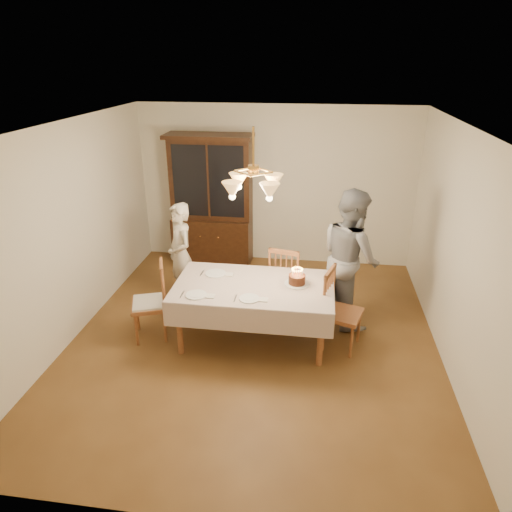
# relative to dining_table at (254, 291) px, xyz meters

# --- Properties ---
(ground) EXTENTS (5.00, 5.00, 0.00)m
(ground) POSITION_rel_dining_table_xyz_m (0.00, 0.00, -0.68)
(ground) COLOR brown
(ground) RESTS_ON ground
(room_shell) EXTENTS (5.00, 5.00, 5.00)m
(room_shell) POSITION_rel_dining_table_xyz_m (0.00, 0.00, 0.90)
(room_shell) COLOR white
(room_shell) RESTS_ON ground
(dining_table) EXTENTS (1.90, 1.10, 0.76)m
(dining_table) POSITION_rel_dining_table_xyz_m (0.00, 0.00, 0.00)
(dining_table) COLOR brown
(dining_table) RESTS_ON ground
(china_hutch) EXTENTS (1.38, 0.54, 2.16)m
(china_hutch) POSITION_rel_dining_table_xyz_m (-1.02, 2.25, 0.36)
(china_hutch) COLOR black
(china_hutch) RESTS_ON ground
(chair_far_side) EXTENTS (0.52, 0.50, 1.00)m
(chair_far_side) POSITION_rel_dining_table_xyz_m (0.35, 0.72, -0.24)
(chair_far_side) COLOR brown
(chair_far_side) RESTS_ON ground
(chair_left_end) EXTENTS (0.54, 0.56, 1.00)m
(chair_left_end) POSITION_rel_dining_table_xyz_m (-1.28, -0.11, -0.23)
(chair_left_end) COLOR brown
(chair_left_end) RESTS_ON ground
(chair_right_end) EXTENTS (0.53, 0.55, 1.00)m
(chair_right_end) POSITION_rel_dining_table_xyz_m (1.06, -0.00, -0.24)
(chair_right_end) COLOR brown
(chair_right_end) RESTS_ON ground
(elderly_woman) EXTENTS (0.61, 0.64, 1.48)m
(elderly_woman) POSITION_rel_dining_table_xyz_m (-1.14, 0.80, 0.06)
(elderly_woman) COLOR beige
(elderly_woman) RESTS_ON ground
(adult_in_grey) EXTENTS (0.98, 1.08, 1.80)m
(adult_in_grey) POSITION_rel_dining_table_xyz_m (1.16, 0.67, 0.22)
(adult_in_grey) COLOR slate
(adult_in_grey) RESTS_ON ground
(birthday_cake) EXTENTS (0.30, 0.30, 0.21)m
(birthday_cake) POSITION_rel_dining_table_xyz_m (0.51, 0.09, 0.13)
(birthday_cake) COLOR white
(birthday_cake) RESTS_ON dining_table
(place_setting_near_left) EXTENTS (0.39, 0.24, 0.02)m
(place_setting_near_left) POSITION_rel_dining_table_xyz_m (-0.60, -0.35, 0.08)
(place_setting_near_left) COLOR white
(place_setting_near_left) RESTS_ON dining_table
(place_setting_near_right) EXTENTS (0.38, 0.23, 0.02)m
(place_setting_near_right) POSITION_rel_dining_table_xyz_m (0.02, -0.35, 0.08)
(place_setting_near_right) COLOR white
(place_setting_near_right) RESTS_ON dining_table
(place_setting_far_left) EXTENTS (0.41, 0.26, 0.02)m
(place_setting_far_left) POSITION_rel_dining_table_xyz_m (-0.51, 0.23, 0.08)
(place_setting_far_left) COLOR white
(place_setting_far_left) RESTS_ON dining_table
(chandelier) EXTENTS (0.62, 0.62, 0.73)m
(chandelier) POSITION_rel_dining_table_xyz_m (-0.00, -0.00, 1.29)
(chandelier) COLOR #BF8C3F
(chandelier) RESTS_ON ground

